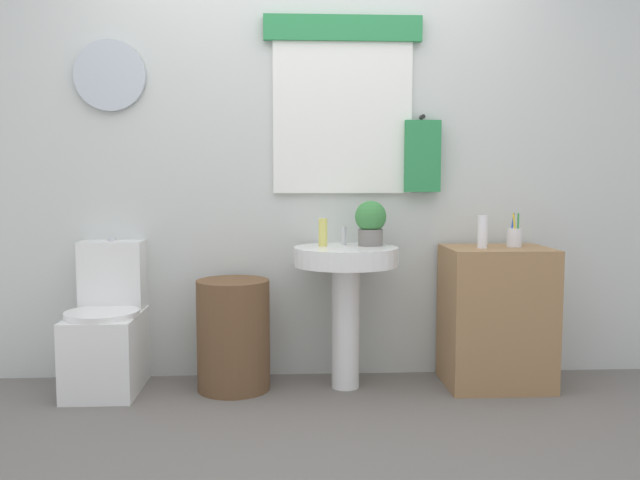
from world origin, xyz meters
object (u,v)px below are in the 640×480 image
(wooden_cabinet, at_px, (496,317))
(potted_plant, at_px, (371,222))
(laundry_hamper, at_px, (233,335))
(pedestal_sink, at_px, (346,279))
(toilet, at_px, (108,333))
(lotion_bottle, at_px, (483,232))
(toothbrush_cup, at_px, (514,237))
(soap_bottle, at_px, (323,232))

(wooden_cabinet, relative_size, potted_plant, 3.10)
(laundry_hamper, height_order, pedestal_sink, pedestal_sink)
(toilet, distance_m, laundry_hamper, 0.68)
(toilet, bearing_deg, lotion_bottle, -2.16)
(toothbrush_cup, bearing_deg, potted_plant, 177.06)
(wooden_cabinet, xyz_separation_m, potted_plant, (-0.69, 0.06, 0.52))
(potted_plant, bearing_deg, laundry_hamper, -175.39)
(soap_bottle, distance_m, lotion_bottle, 0.85)
(soap_bottle, height_order, toothbrush_cup, toothbrush_cup)
(potted_plant, xyz_separation_m, toothbrush_cup, (0.78, -0.04, -0.08))
(wooden_cabinet, bearing_deg, toilet, 179.02)
(potted_plant, distance_m, lotion_bottle, 0.60)
(laundry_hamper, bearing_deg, soap_bottle, 5.90)
(toilet, bearing_deg, wooden_cabinet, -0.98)
(toilet, xyz_separation_m, potted_plant, (1.42, 0.02, 0.59))
(laundry_hamper, relative_size, wooden_cabinet, 0.78)
(toothbrush_cup, bearing_deg, laundry_hamper, -179.26)
(soap_bottle, bearing_deg, pedestal_sink, -22.62)
(pedestal_sink, bearing_deg, laundry_hamper, 180.00)
(wooden_cabinet, bearing_deg, soap_bottle, 176.97)
(pedestal_sink, height_order, potted_plant, potted_plant)
(soap_bottle, relative_size, potted_plant, 0.61)
(soap_bottle, height_order, lotion_bottle, lotion_bottle)
(laundry_hamper, distance_m, toothbrush_cup, 1.61)
(toilet, bearing_deg, toothbrush_cup, -0.42)
(lotion_bottle, bearing_deg, pedestal_sink, 176.85)
(pedestal_sink, xyz_separation_m, toothbrush_cup, (0.92, 0.02, 0.22))
(soap_bottle, xyz_separation_m, lotion_bottle, (0.85, -0.09, 0.01))
(toilet, distance_m, wooden_cabinet, 2.11)
(soap_bottle, distance_m, potted_plant, 0.27)
(toilet, relative_size, lotion_bottle, 4.63)
(soap_bottle, bearing_deg, toothbrush_cup, -1.66)
(laundry_hamper, xyz_separation_m, toothbrush_cup, (1.53, 0.02, 0.52))
(laundry_hamper, bearing_deg, pedestal_sink, 0.00)
(lotion_bottle, xyz_separation_m, toothbrush_cup, (0.19, 0.06, -0.03))
(laundry_hamper, distance_m, pedestal_sink, 0.67)
(pedestal_sink, bearing_deg, lotion_bottle, -3.15)
(wooden_cabinet, height_order, soap_bottle, soap_bottle)
(wooden_cabinet, bearing_deg, pedestal_sink, 180.00)
(soap_bottle, distance_m, toothbrush_cup, 1.04)
(wooden_cabinet, bearing_deg, potted_plant, 174.99)
(laundry_hamper, xyz_separation_m, lotion_bottle, (1.33, -0.04, 0.55))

